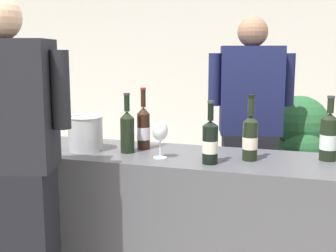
# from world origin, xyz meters

# --- Properties ---
(wall_back) EXTENTS (8.00, 0.10, 2.80)m
(wall_back) POSITION_xyz_m (0.00, 2.60, 1.40)
(wall_back) COLOR beige
(wall_back) RESTS_ON ground_plane
(counter) EXTENTS (2.26, 0.54, 0.90)m
(counter) POSITION_xyz_m (0.00, 0.00, 0.45)
(counter) COLOR #4C4C51
(counter) RESTS_ON ground_plane
(wine_bottle_0) EXTENTS (0.08, 0.08, 0.31)m
(wine_bottle_0) POSITION_xyz_m (0.23, -0.14, 1.01)
(wine_bottle_0) COLOR black
(wine_bottle_0) RESTS_ON counter
(wine_bottle_1) EXTENTS (0.08, 0.08, 0.33)m
(wine_bottle_1) POSITION_xyz_m (0.41, -0.01, 1.02)
(wine_bottle_1) COLOR black
(wine_bottle_1) RESTS_ON counter
(wine_bottle_2) EXTENTS (0.08, 0.08, 0.32)m
(wine_bottle_2) POSITION_xyz_m (-0.94, 0.01, 1.02)
(wine_bottle_2) COLOR black
(wine_bottle_2) RESTS_ON counter
(wine_bottle_3) EXTENTS (0.07, 0.07, 0.34)m
(wine_bottle_3) POSITION_xyz_m (-0.19, 0.07, 1.02)
(wine_bottle_3) COLOR black
(wine_bottle_3) RESTS_ON counter
(wine_bottle_4) EXTENTS (0.09, 0.09, 0.32)m
(wine_bottle_4) POSITION_xyz_m (0.78, 0.11, 1.02)
(wine_bottle_4) COLOR black
(wine_bottle_4) RESTS_ON counter
(wine_bottle_5) EXTENTS (0.08, 0.08, 0.32)m
(wine_bottle_5) POSITION_xyz_m (-0.24, -0.03, 1.03)
(wine_bottle_5) COLOR black
(wine_bottle_5) RESTS_ON counter
(wine_bottle_6) EXTENTS (0.08, 0.08, 0.33)m
(wine_bottle_6) POSITION_xyz_m (-0.88, -0.08, 1.03)
(wine_bottle_6) COLOR black
(wine_bottle_6) RESTS_ON counter
(wine_glass) EXTENTS (0.08, 0.08, 0.19)m
(wine_glass) POSITION_xyz_m (-0.03, -0.10, 1.04)
(wine_glass) COLOR silver
(wine_glass) RESTS_ON counter
(ice_bucket) EXTENTS (0.19, 0.19, 0.19)m
(ice_bucket) POSITION_xyz_m (-0.48, -0.05, 1.00)
(ice_bucket) COLOR silver
(ice_bucket) RESTS_ON counter
(person_server) EXTENTS (0.53, 0.32, 1.66)m
(person_server) POSITION_xyz_m (0.33, 0.66, 0.81)
(person_server) COLOR black
(person_server) RESTS_ON ground_plane
(person_guest) EXTENTS (0.56, 0.35, 1.68)m
(person_guest) POSITION_xyz_m (-0.58, -0.58, 0.82)
(person_guest) COLOR black
(person_guest) RESTS_ON ground_plane
(potted_shrub) EXTENTS (0.60, 0.55, 1.13)m
(potted_shrub) POSITION_xyz_m (0.64, 1.06, 0.69)
(potted_shrub) COLOR brown
(potted_shrub) RESTS_ON ground_plane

